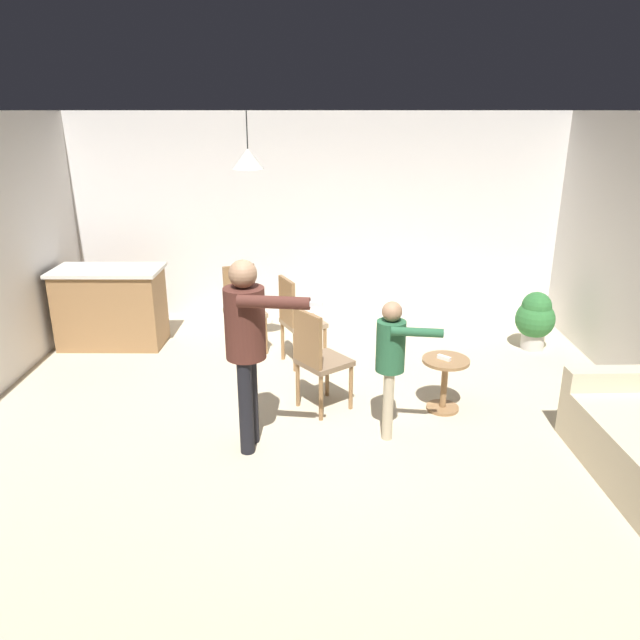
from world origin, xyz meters
name	(u,v)px	position (x,y,z in m)	size (l,w,h in m)	color
ground	(313,434)	(0.00, 0.00, 0.00)	(7.68, 7.68, 0.00)	beige
wall_back	(316,219)	(0.00, 3.20, 1.35)	(6.40, 0.10, 2.70)	silver
kitchen_counter	(111,307)	(-2.45, 2.15, 0.48)	(1.26, 0.66, 0.95)	olive
side_table_by_couch	(445,378)	(1.23, 0.48, 0.33)	(0.44, 0.44, 0.52)	olive
person_adult	(247,336)	(-0.51, -0.20, 1.01)	(0.78, 0.54, 1.63)	black
person_child	(392,355)	(0.67, 0.00, 0.76)	(0.61, 0.41, 1.23)	tan
dining_chair_by_counter	(297,318)	(-0.20, 1.58, 0.55)	(0.56, 0.56, 1.00)	olive
dining_chair_near_wall	(243,305)	(-0.85, 2.02, 0.55)	(0.56, 0.56, 1.00)	olive
dining_chair_centre_back	(318,357)	(0.04, 0.47, 0.55)	(0.59, 0.59, 1.00)	olive
potted_plant_corner	(535,318)	(2.60, 2.04, 0.39)	(0.46, 0.46, 0.70)	#B7B2AD
spare_remote_on_table	(444,358)	(1.21, 0.47, 0.54)	(0.04, 0.13, 0.04)	white
ceiling_light_pendant	(248,158)	(-0.66, 1.47, 2.25)	(0.32, 0.32, 0.55)	silver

